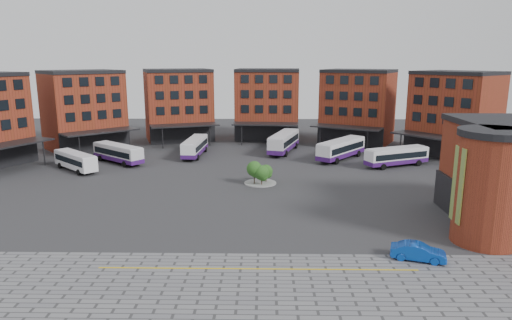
{
  "coord_description": "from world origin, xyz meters",
  "views": [
    {
      "loc": [
        2.46,
        -48.19,
        16.74
      ],
      "look_at": [
        1.48,
        8.78,
        4.0
      ],
      "focal_mm": 32.0,
      "sensor_mm": 36.0,
      "label": 1
    }
  ],
  "objects_px": {
    "bus_a": "(75,160)",
    "bus_c": "(195,147)",
    "bus_f": "(397,156)",
    "tree_island": "(260,172)",
    "bus_d": "(284,142)",
    "blue_car": "(418,252)",
    "bus_b": "(118,153)",
    "bus_e": "(341,149)"
  },
  "relations": [
    {
      "from": "bus_f",
      "to": "bus_d",
      "type": "bearing_deg",
      "value": -145.96
    },
    {
      "from": "bus_c",
      "to": "tree_island",
      "type": "bearing_deg",
      "value": -53.7
    },
    {
      "from": "bus_b",
      "to": "bus_e",
      "type": "bearing_deg",
      "value": -45.66
    },
    {
      "from": "bus_c",
      "to": "bus_f",
      "type": "bearing_deg",
      "value": -8.68
    },
    {
      "from": "bus_c",
      "to": "bus_b",
      "type": "bearing_deg",
      "value": -150.21
    },
    {
      "from": "bus_a",
      "to": "bus_b",
      "type": "xyz_separation_m",
      "value": [
        4.87,
        5.26,
        -0.01
      ]
    },
    {
      "from": "bus_a",
      "to": "blue_car",
      "type": "xyz_separation_m",
      "value": [
        41.74,
        -30.94,
        -0.9
      ]
    },
    {
      "from": "bus_b",
      "to": "bus_c",
      "type": "distance_m",
      "value": 13.04
    },
    {
      "from": "tree_island",
      "to": "bus_b",
      "type": "distance_m",
      "value": 26.51
    },
    {
      "from": "tree_island",
      "to": "bus_c",
      "type": "bearing_deg",
      "value": 122.41
    },
    {
      "from": "bus_c",
      "to": "bus_d",
      "type": "height_order",
      "value": "bus_d"
    },
    {
      "from": "bus_b",
      "to": "bus_e",
      "type": "relative_size",
      "value": 0.9
    },
    {
      "from": "bus_f",
      "to": "blue_car",
      "type": "distance_m",
      "value": 35.42
    },
    {
      "from": "bus_e",
      "to": "tree_island",
      "type": "bearing_deg",
      "value": -91.83
    },
    {
      "from": "bus_a",
      "to": "blue_car",
      "type": "height_order",
      "value": "bus_a"
    },
    {
      "from": "bus_f",
      "to": "blue_car",
      "type": "xyz_separation_m",
      "value": [
        -7.91,
        -34.51,
        -0.89
      ]
    },
    {
      "from": "bus_c",
      "to": "bus_d",
      "type": "xyz_separation_m",
      "value": [
        15.71,
        3.64,
        0.23
      ]
    },
    {
      "from": "bus_a",
      "to": "bus_d",
      "type": "distance_m",
      "value": 35.45
    },
    {
      "from": "bus_c",
      "to": "blue_car",
      "type": "distance_m",
      "value": 48.87
    },
    {
      "from": "bus_e",
      "to": "bus_f",
      "type": "relative_size",
      "value": 1.02
    },
    {
      "from": "bus_d",
      "to": "blue_car",
      "type": "height_order",
      "value": "bus_d"
    },
    {
      "from": "blue_car",
      "to": "bus_f",
      "type": "bearing_deg",
      "value": 4.17
    },
    {
      "from": "tree_island",
      "to": "bus_d",
      "type": "relative_size",
      "value": 0.35
    },
    {
      "from": "tree_island",
      "to": "bus_f",
      "type": "bearing_deg",
      "value": 26.94
    },
    {
      "from": "blue_car",
      "to": "bus_d",
      "type": "bearing_deg",
      "value": 28.79
    },
    {
      "from": "bus_f",
      "to": "blue_car",
      "type": "relative_size",
      "value": 2.39
    },
    {
      "from": "bus_b",
      "to": "bus_d",
      "type": "bearing_deg",
      "value": -32.12
    },
    {
      "from": "bus_b",
      "to": "bus_a",
      "type": "bearing_deg",
      "value": 176.32
    },
    {
      "from": "bus_f",
      "to": "tree_island",
      "type": "bearing_deg",
      "value": -86.61
    },
    {
      "from": "bus_a",
      "to": "bus_e",
      "type": "height_order",
      "value": "bus_e"
    },
    {
      "from": "bus_a",
      "to": "blue_car",
      "type": "bearing_deg",
      "value": -83.85
    },
    {
      "from": "tree_island",
      "to": "bus_d",
      "type": "height_order",
      "value": "bus_d"
    },
    {
      "from": "tree_island",
      "to": "blue_car",
      "type": "height_order",
      "value": "tree_island"
    },
    {
      "from": "bus_a",
      "to": "bus_d",
      "type": "xyz_separation_m",
      "value": [
        32.3,
        14.59,
        0.25
      ]
    },
    {
      "from": "tree_island",
      "to": "blue_car",
      "type": "xyz_separation_m",
      "value": [
        13.54,
        -23.61,
        -0.91
      ]
    },
    {
      "from": "bus_d",
      "to": "bus_f",
      "type": "xyz_separation_m",
      "value": [
        17.35,
        -11.02,
        -0.26
      ]
    },
    {
      "from": "bus_a",
      "to": "bus_c",
      "type": "bearing_deg",
      "value": -13.88
    },
    {
      "from": "bus_e",
      "to": "blue_car",
      "type": "bearing_deg",
      "value": -51.54
    },
    {
      "from": "bus_e",
      "to": "bus_d",
      "type": "bearing_deg",
      "value": -173.82
    },
    {
      "from": "bus_e",
      "to": "bus_f",
      "type": "height_order",
      "value": "bus_e"
    },
    {
      "from": "tree_island",
      "to": "bus_a",
      "type": "distance_m",
      "value": 29.13
    },
    {
      "from": "bus_b",
      "to": "tree_island",
      "type": "bearing_deg",
      "value": -79.25
    }
  ]
}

